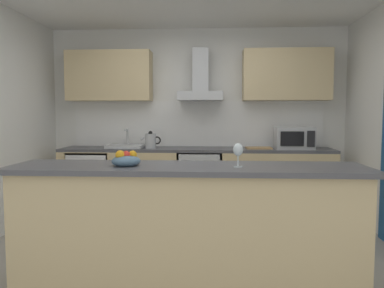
{
  "coord_description": "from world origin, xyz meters",
  "views": [
    {
      "loc": [
        0.26,
        -3.63,
        1.37
      ],
      "look_at": [
        0.01,
        0.45,
        1.05
      ],
      "focal_mm": 35.68,
      "sensor_mm": 36.0,
      "label": 1
    }
  ],
  "objects_px": {
    "microwave": "(294,138)",
    "kettle": "(151,141)",
    "wine_glass": "(238,151)",
    "fruit_bowl": "(126,160)",
    "refrigerator": "(93,181)",
    "range_hood": "(201,84)",
    "sink": "(126,146)",
    "oven": "(200,180)",
    "chopping_board": "(259,148)"
  },
  "relations": [
    {
      "from": "range_hood",
      "to": "oven",
      "type": "bearing_deg",
      "value": -90.0
    },
    {
      "from": "microwave",
      "to": "refrigerator",
      "type": "bearing_deg",
      "value": 179.48
    },
    {
      "from": "oven",
      "to": "range_hood",
      "type": "distance_m",
      "value": 1.33
    },
    {
      "from": "oven",
      "to": "range_hood",
      "type": "xyz_separation_m",
      "value": [
        0.0,
        0.13,
        1.33
      ]
    },
    {
      "from": "microwave",
      "to": "kettle",
      "type": "bearing_deg",
      "value": -179.83
    },
    {
      "from": "chopping_board",
      "to": "sink",
      "type": "bearing_deg",
      "value": 178.92
    },
    {
      "from": "oven",
      "to": "microwave",
      "type": "relative_size",
      "value": 1.6
    },
    {
      "from": "range_hood",
      "to": "fruit_bowl",
      "type": "xyz_separation_m",
      "value": [
        -0.47,
        -2.51,
        -0.77
      ]
    },
    {
      "from": "refrigerator",
      "to": "kettle",
      "type": "distance_m",
      "value": 1.02
    },
    {
      "from": "kettle",
      "to": "wine_glass",
      "type": "height_order",
      "value": "wine_glass"
    },
    {
      "from": "refrigerator",
      "to": "oven",
      "type": "bearing_deg",
      "value": 0.1
    },
    {
      "from": "refrigerator",
      "to": "range_hood",
      "type": "relative_size",
      "value": 1.18
    },
    {
      "from": "wine_glass",
      "to": "chopping_board",
      "type": "bearing_deg",
      "value": 79.93
    },
    {
      "from": "oven",
      "to": "chopping_board",
      "type": "xyz_separation_m",
      "value": [
        0.8,
        -0.02,
        0.45
      ]
    },
    {
      "from": "wine_glass",
      "to": "sink",
      "type": "bearing_deg",
      "value": 120.52
    },
    {
      "from": "fruit_bowl",
      "to": "microwave",
      "type": "bearing_deg",
      "value": 53.47
    },
    {
      "from": "refrigerator",
      "to": "wine_glass",
      "type": "bearing_deg",
      "value": -51.69
    },
    {
      "from": "sink",
      "to": "fruit_bowl",
      "type": "height_order",
      "value": "sink"
    },
    {
      "from": "fruit_bowl",
      "to": "kettle",
      "type": "bearing_deg",
      "value": 95.09
    },
    {
      "from": "oven",
      "to": "chopping_board",
      "type": "bearing_deg",
      "value": -1.7
    },
    {
      "from": "kettle",
      "to": "fruit_bowl",
      "type": "height_order",
      "value": "kettle"
    },
    {
      "from": "oven",
      "to": "wine_glass",
      "type": "relative_size",
      "value": 4.5
    },
    {
      "from": "wine_glass",
      "to": "refrigerator",
      "type": "bearing_deg",
      "value": 128.31
    },
    {
      "from": "microwave",
      "to": "chopping_board",
      "type": "height_order",
      "value": "microwave"
    },
    {
      "from": "sink",
      "to": "wine_glass",
      "type": "distance_m",
      "value": 2.8
    },
    {
      "from": "wine_glass",
      "to": "chopping_board",
      "type": "distance_m",
      "value": 2.42
    },
    {
      "from": "fruit_bowl",
      "to": "chopping_board",
      "type": "relative_size",
      "value": 0.65
    },
    {
      "from": "oven",
      "to": "sink",
      "type": "relative_size",
      "value": 1.6
    },
    {
      "from": "range_hood",
      "to": "wine_glass",
      "type": "bearing_deg",
      "value": -81.53
    },
    {
      "from": "fruit_bowl",
      "to": "wine_glass",
      "type": "bearing_deg",
      "value": -1.26
    },
    {
      "from": "kettle",
      "to": "wine_glass",
      "type": "xyz_separation_m",
      "value": [
        1.06,
        -2.36,
        0.1
      ]
    },
    {
      "from": "oven",
      "to": "fruit_bowl",
      "type": "xyz_separation_m",
      "value": [
        -0.47,
        -2.38,
        0.56
      ]
    },
    {
      "from": "refrigerator",
      "to": "sink",
      "type": "distance_m",
      "value": 0.69
    },
    {
      "from": "oven",
      "to": "wine_glass",
      "type": "xyz_separation_m",
      "value": [
        0.38,
        -2.4,
        0.64
      ]
    },
    {
      "from": "oven",
      "to": "microwave",
      "type": "distance_m",
      "value": 1.4
    },
    {
      "from": "oven",
      "to": "refrigerator",
      "type": "distance_m",
      "value": 1.52
    },
    {
      "from": "microwave",
      "to": "wine_glass",
      "type": "distance_m",
      "value": 2.53
    },
    {
      "from": "sink",
      "to": "refrigerator",
      "type": "bearing_deg",
      "value": -178.34
    },
    {
      "from": "microwave",
      "to": "wine_glass",
      "type": "bearing_deg",
      "value": -110.63
    },
    {
      "from": "sink",
      "to": "wine_glass",
      "type": "height_order",
      "value": "sink"
    },
    {
      "from": "refrigerator",
      "to": "sink",
      "type": "height_order",
      "value": "sink"
    },
    {
      "from": "oven",
      "to": "range_hood",
      "type": "height_order",
      "value": "range_hood"
    },
    {
      "from": "oven",
      "to": "sink",
      "type": "xyz_separation_m",
      "value": [
        -1.04,
        0.01,
        0.47
      ]
    },
    {
      "from": "sink",
      "to": "range_hood",
      "type": "distance_m",
      "value": 1.36
    },
    {
      "from": "chopping_board",
      "to": "oven",
      "type": "bearing_deg",
      "value": 178.3
    },
    {
      "from": "sink",
      "to": "fruit_bowl",
      "type": "distance_m",
      "value": 2.46
    },
    {
      "from": "microwave",
      "to": "range_hood",
      "type": "bearing_deg",
      "value": 172.92
    },
    {
      "from": "kettle",
      "to": "microwave",
      "type": "bearing_deg",
      "value": 0.17
    },
    {
      "from": "sink",
      "to": "kettle",
      "type": "bearing_deg",
      "value": -7.06
    },
    {
      "from": "refrigerator",
      "to": "microwave",
      "type": "height_order",
      "value": "microwave"
    }
  ]
}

